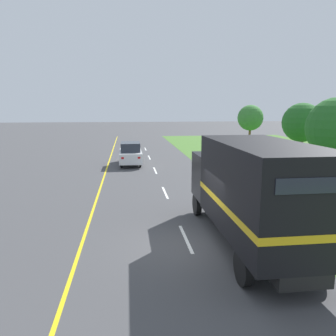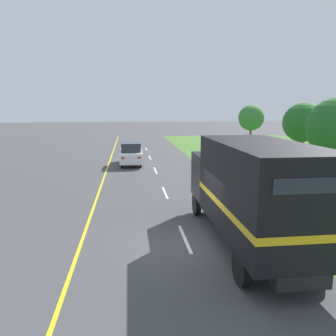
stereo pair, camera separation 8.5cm
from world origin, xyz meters
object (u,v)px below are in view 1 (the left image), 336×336
Objects in this scene: lead_car_white at (131,153)px; highway_sign at (295,172)px; roadside_tree_far at (250,118)px; horse_trailer_truck at (252,189)px; roadside_tree_mid at (302,123)px.

lead_car_white is 14.49m from highway_sign.
roadside_tree_far is at bearing 31.55° from lead_car_white.
lead_car_white is at bearing 102.78° from horse_trailer_truck.
highway_sign is (4.12, 4.83, -0.47)m from horse_trailer_truck.
roadside_tree_mid is (6.02, 10.45, 1.92)m from highway_sign.
horse_trailer_truck reaches higher than lead_car_white.
highway_sign is at bearing 49.51° from horse_trailer_truck.
lead_car_white is 1.69× the size of highway_sign.
highway_sign is at bearing -119.93° from roadside_tree_mid.
horse_trailer_truck is 1.56× the size of roadside_tree_mid.
horse_trailer_truck reaches higher than highway_sign.
roadside_tree_mid is (13.98, -1.64, 2.52)m from lead_car_white.
horse_trailer_truck is 26.92m from roadside_tree_far.
roadside_tree_far is at bearing 75.10° from highway_sign.
roadside_tree_mid is 1.02× the size of roadside_tree_far.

